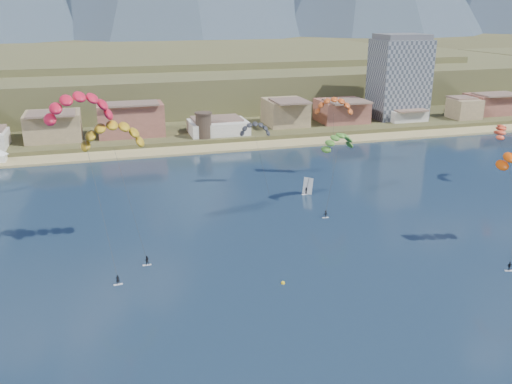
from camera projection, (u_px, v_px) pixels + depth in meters
ground at (315, 324)px, 80.74m from camera, size 2400.00×2400.00×0.00m
beach at (193, 149)px, 177.21m from camera, size 2200.00×12.00×0.90m
land at (122, 49)px, 590.78m from camera, size 2200.00×900.00×4.00m
foothills at (194, 74)px, 295.33m from camera, size 940.00×210.00×18.00m
town at (63, 123)px, 178.96m from camera, size 400.00×24.00×12.00m
apartment_tower at (399, 77)px, 213.52m from camera, size 20.00×16.00×32.00m
watchtower at (204, 125)px, 183.81m from camera, size 5.82×5.82×8.60m
kitesurfer_red at (78, 102)px, 94.84m from camera, size 13.10×18.45×32.53m
kitesurfer_yellow at (112, 131)px, 99.74m from camera, size 12.20×13.11×26.04m
kitesurfer_green at (338, 140)px, 126.24m from camera, size 12.04×12.95×18.68m
distant_kite_dark at (255, 127)px, 137.82m from camera, size 8.49×6.29×18.25m
distant_kite_orange at (334, 103)px, 144.08m from camera, size 11.21×7.87×23.15m
distant_kite_red at (500, 129)px, 141.38m from camera, size 6.50×7.96×16.89m
windsurfer at (307, 189)px, 135.69m from camera, size 2.39×2.61×4.14m
buoy at (283, 283)px, 92.37m from camera, size 0.69×0.69×0.69m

